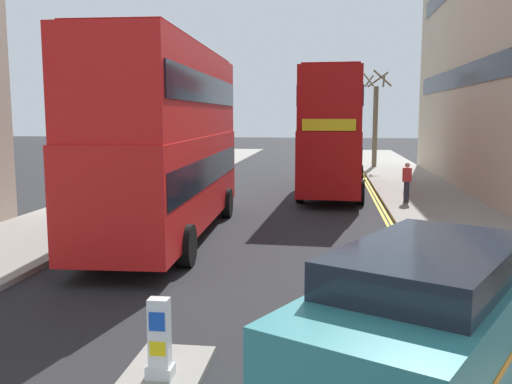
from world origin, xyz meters
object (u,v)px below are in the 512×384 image
at_px(double_decker_bus_oncoming, 335,129).
at_px(double_decker_bus_away, 168,136).
at_px(keep_left_bollard, 160,341).
at_px(taxi_minivan, 421,336).
at_px(pedestrian_far, 407,182).

bearing_deg(double_decker_bus_oncoming, double_decker_bus_away, -115.61).
relative_size(keep_left_bollard, taxi_minivan, 0.22).
bearing_deg(taxi_minivan, double_decker_bus_oncoming, 92.42).
bearing_deg(double_decker_bus_oncoming, keep_left_bollard, -97.25).
bearing_deg(taxi_minivan, pedestrian_far, 83.00).
height_order(keep_left_bollard, double_decker_bus_oncoming, double_decker_bus_oncoming).
bearing_deg(keep_left_bollard, pedestrian_far, 71.50).
bearing_deg(taxi_minivan, double_decker_bus_away, 120.85).
bearing_deg(keep_left_bollard, double_decker_bus_away, 105.07).
height_order(double_decker_bus_away, taxi_minivan, double_decker_bus_away).
xyz_separation_m(keep_left_bollard, double_decker_bus_away, (-2.49, 9.23, 2.42)).
distance_m(double_decker_bus_oncoming, taxi_minivan, 20.28).
distance_m(keep_left_bollard, pedestrian_far, 17.00).
relative_size(keep_left_bollard, double_decker_bus_oncoming, 0.10).
height_order(double_decker_bus_oncoming, taxi_minivan, double_decker_bus_oncoming).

